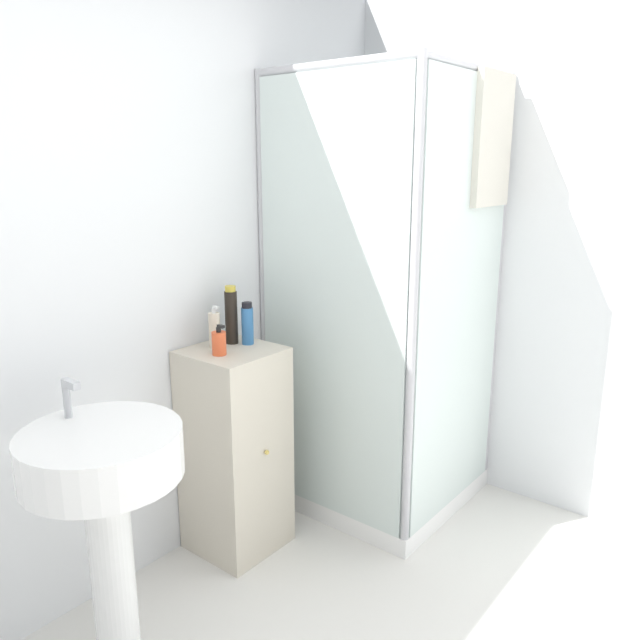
# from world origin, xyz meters

# --- Properties ---
(wall_back) EXTENTS (6.40, 0.06, 2.50)m
(wall_back) POSITION_xyz_m (0.00, 1.70, 1.25)
(wall_back) COLOR silver
(wall_back) RESTS_ON ground_plane
(shower_enclosure) EXTENTS (0.84, 0.87, 2.06)m
(shower_enclosure) POSITION_xyz_m (1.20, 1.17, 0.59)
(shower_enclosure) COLOR white
(shower_enclosure) RESTS_ON ground_plane
(vanity_cabinet) EXTENTS (0.37, 0.38, 0.91)m
(vanity_cabinet) POSITION_xyz_m (0.47, 1.49, 0.46)
(vanity_cabinet) COLOR beige
(vanity_cabinet) RESTS_ON ground_plane
(sink) EXTENTS (0.50, 0.50, 1.00)m
(sink) POSITION_xyz_m (-0.29, 1.27, 0.68)
(sink) COLOR white
(sink) RESTS_ON ground_plane
(soap_dispenser) EXTENTS (0.06, 0.06, 0.13)m
(soap_dispenser) POSITION_xyz_m (0.39, 1.47, 0.96)
(soap_dispenser) COLOR #E5562D
(soap_dispenser) RESTS_ON vanity_cabinet
(shampoo_bottle_tall_black) EXTENTS (0.05, 0.05, 0.25)m
(shampoo_bottle_tall_black) POSITION_xyz_m (0.54, 1.55, 1.03)
(shampoo_bottle_tall_black) COLOR black
(shampoo_bottle_tall_black) RESTS_ON vanity_cabinet
(shampoo_bottle_blue) EXTENTS (0.05, 0.05, 0.18)m
(shampoo_bottle_blue) POSITION_xyz_m (0.57, 1.49, 1.00)
(shampoo_bottle_blue) COLOR #2D66A3
(shampoo_bottle_blue) RESTS_ON vanity_cabinet
(lotion_bottle_white) EXTENTS (0.05, 0.05, 0.18)m
(lotion_bottle_white) POSITION_xyz_m (0.45, 1.56, 0.99)
(lotion_bottle_white) COLOR beige
(lotion_bottle_white) RESTS_ON vanity_cabinet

